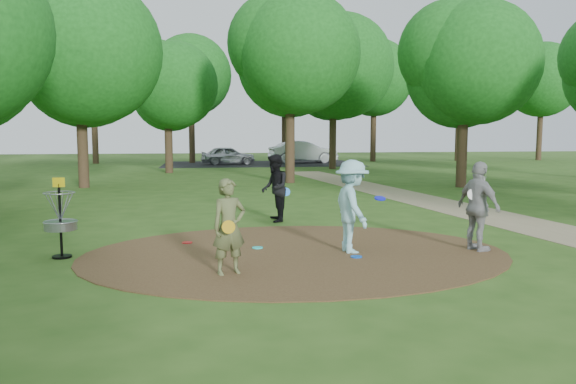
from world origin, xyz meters
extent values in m
plane|color=#2D5119|center=(0.00, 0.00, 0.00)|extent=(100.00, 100.00, 0.00)
cylinder|color=#47301C|center=(0.00, 0.00, 0.01)|extent=(8.40, 8.40, 0.02)
cube|color=#8C7A5B|center=(6.50, 2.00, 0.01)|extent=(7.55, 39.89, 0.01)
cube|color=black|center=(2.00, 30.00, 0.00)|extent=(14.00, 8.00, 0.01)
imported|color=#586138|center=(-1.36, -1.42, 0.81)|extent=(0.69, 0.58, 1.63)
cylinder|color=gold|center=(-1.38, -1.67, 0.86)|extent=(0.22, 0.09, 0.22)
imported|color=#94D2DD|center=(1.11, -0.03, 0.93)|extent=(0.83, 1.27, 1.85)
cylinder|color=#0D11DF|center=(1.68, -0.03, 1.08)|extent=(0.23, 0.23, 0.08)
imported|color=black|center=(0.03, 3.98, 0.90)|extent=(0.71, 0.89, 1.80)
cylinder|color=blue|center=(0.33, 3.93, 0.80)|extent=(0.23, 0.09, 0.22)
imported|color=#969699|center=(3.65, -0.25, 0.91)|extent=(0.76, 1.15, 1.81)
cylinder|color=silver|center=(3.51, -0.26, 1.16)|extent=(0.22, 0.07, 0.22)
cylinder|color=#1BDEDD|center=(-0.72, 0.56, 0.03)|extent=(0.22, 0.22, 0.02)
cylinder|color=blue|center=(1.08, -0.52, 0.03)|extent=(0.22, 0.22, 0.02)
cylinder|color=red|center=(-2.18, 1.31, 0.03)|extent=(0.22, 0.22, 0.02)
imported|color=#B6B7BF|center=(-0.39, 29.57, 0.65)|extent=(3.98, 1.99, 1.30)
imported|color=#A9ADB1|center=(5.19, 30.49, 0.82)|extent=(5.15, 2.24, 1.65)
cylinder|color=black|center=(-4.50, 0.30, 0.68)|extent=(0.05, 0.05, 1.35)
cylinder|color=black|center=(-4.50, 0.30, 0.02)|extent=(0.36, 0.36, 0.04)
cylinder|color=gray|center=(-4.50, 0.30, 0.62)|extent=(0.60, 0.60, 0.16)
torus|color=gray|center=(-4.50, 0.30, 0.70)|extent=(0.63, 0.63, 0.03)
torus|color=gray|center=(-4.50, 0.30, 1.25)|extent=(0.58, 0.58, 0.02)
cube|color=yellow|center=(-4.50, 0.30, 1.45)|extent=(0.22, 0.02, 0.18)
cylinder|color=#332316|center=(-7.00, 14.00, 1.90)|extent=(0.44, 0.44, 3.80)
sphere|color=#165317|center=(-7.00, 14.00, 5.48)|extent=(6.11, 6.11, 6.11)
cylinder|color=#332316|center=(2.00, 15.00, 2.09)|extent=(0.44, 0.44, 4.18)
sphere|color=#165317|center=(2.00, 15.00, 5.69)|extent=(5.48, 5.48, 5.48)
cylinder|color=#332316|center=(9.00, 12.00, 1.80)|extent=(0.44, 0.44, 3.61)
sphere|color=#165317|center=(9.00, 12.00, 5.03)|extent=(5.17, 5.17, 5.17)
cylinder|color=#332316|center=(-4.00, 22.00, 1.71)|extent=(0.44, 0.44, 3.42)
sphere|color=#165317|center=(-4.00, 22.00, 4.76)|extent=(4.88, 4.88, 4.88)
cylinder|color=#332316|center=(6.00, 24.00, 2.19)|extent=(0.44, 0.44, 4.37)
sphere|color=#165317|center=(6.00, 24.00, 6.17)|extent=(6.53, 6.53, 6.53)
camera|label=1|loc=(-1.65, -10.73, 2.43)|focal=35.00mm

